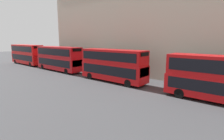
{
  "coord_description": "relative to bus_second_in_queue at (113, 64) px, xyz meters",
  "views": [
    {
      "loc": [
        -16.68,
        4.36,
        5.79
      ],
      "look_at": [
        0.48,
        18.9,
        1.87
      ],
      "focal_mm": 28.0,
      "sensor_mm": 36.0,
      "label": 1
    }
  ],
  "objects": [
    {
      "name": "bus_second_in_queue",
      "position": [
        0.0,
        0.0,
        0.0
      ],
      "size": [
        2.59,
        10.03,
        4.45
      ],
      "color": "#B20C0F",
      "rests_on": "ground"
    },
    {
      "name": "bus_third_in_queue",
      "position": [
        0.0,
        13.16,
        0.02
      ],
      "size": [
        2.59,
        11.08,
        4.5
      ],
      "color": "#A80F14",
      "rests_on": "ground"
    },
    {
      "name": "bus_trailing",
      "position": [
        0.0,
        26.29,
        0.07
      ],
      "size": [
        2.59,
        11.18,
        4.6
      ],
      "color": "red",
      "rests_on": "ground"
    },
    {
      "name": "pedestrian",
      "position": [
        2.75,
        -0.47,
        -1.59
      ],
      "size": [
        0.36,
        0.36,
        1.85
      ],
      "color": "maroon",
      "rests_on": "ground"
    }
  ]
}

